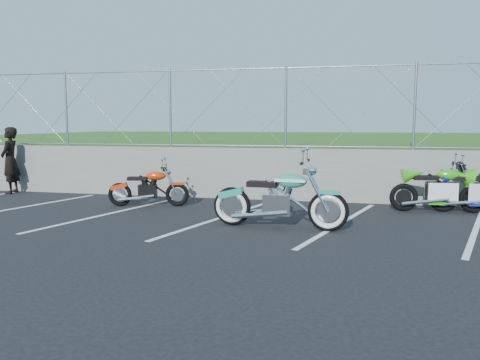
% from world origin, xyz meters
% --- Properties ---
extents(ground, '(90.00, 90.00, 0.00)m').
position_xyz_m(ground, '(0.00, 0.00, 0.00)').
color(ground, black).
rests_on(ground, ground).
extents(retaining_wall, '(30.00, 0.22, 1.30)m').
position_xyz_m(retaining_wall, '(0.00, 3.50, 0.65)').
color(retaining_wall, slate).
rests_on(retaining_wall, ground).
extents(grass_field, '(30.00, 20.00, 1.30)m').
position_xyz_m(grass_field, '(0.00, 13.50, 0.65)').
color(grass_field, '#265115').
rests_on(grass_field, ground).
extents(chain_link_fence, '(28.00, 0.03, 2.00)m').
position_xyz_m(chain_link_fence, '(0.00, 3.50, 2.30)').
color(chain_link_fence, gray).
rests_on(chain_link_fence, retaining_wall).
extents(parking_lines, '(18.29, 4.31, 0.01)m').
position_xyz_m(parking_lines, '(1.20, 1.00, 0.00)').
color(parking_lines, silver).
rests_on(parking_lines, ground).
extents(cruiser_turquoise, '(2.52, 0.79, 1.25)m').
position_xyz_m(cruiser_turquoise, '(1.30, 0.30, 0.50)').
color(cruiser_turquoise, black).
rests_on(cruiser_turquoise, ground).
extents(naked_orange, '(1.86, 0.63, 0.93)m').
position_xyz_m(naked_orange, '(-1.95, 1.94, 0.40)').
color(naked_orange, black).
rests_on(naked_orange, ground).
extents(sportbike_green, '(2.06, 0.73, 1.07)m').
position_xyz_m(sportbike_green, '(4.47, 2.60, 0.46)').
color(sportbike_green, black).
rests_on(sportbike_green, ground).
extents(person_standing, '(0.59, 0.75, 1.81)m').
position_xyz_m(person_standing, '(-6.47, 3.02, 0.91)').
color(person_standing, black).
rests_on(person_standing, ground).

